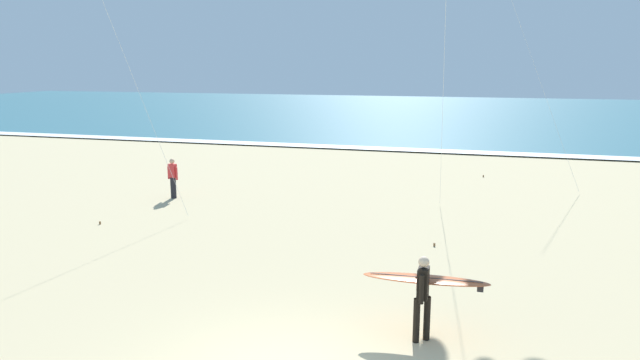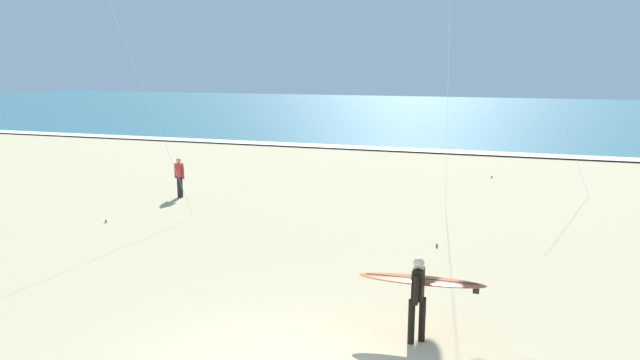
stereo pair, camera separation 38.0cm
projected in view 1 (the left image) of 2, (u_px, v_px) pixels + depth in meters
ocean_water at (456, 112)px, 62.70m from camera, size 160.00×60.00×0.08m
shoreline_foam at (430, 150)px, 34.73m from camera, size 160.00×1.52×0.01m
surfer_lead at (424, 286)px, 10.98m from camera, size 2.49×0.92×1.71m
bystander_red_top at (173, 178)px, 22.59m from camera, size 0.49×0.25×1.59m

